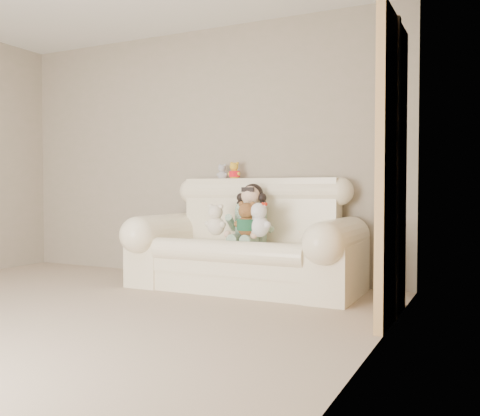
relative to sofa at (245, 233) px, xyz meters
The scene contains 11 objects.
floor 2.21m from the sofa, 111.80° to the right, with size 5.00×5.00×0.00m, color gray.
wall_back 1.23m from the sofa, 147.67° to the left, with size 4.50×4.50×0.00m, color tan.
wall_right 2.59m from the sofa, 53.95° to the right, with size 5.00×5.00×0.00m, color tan.
sofa is the anchor object (origin of this frame).
door_panel 1.63m from the sofa, 22.87° to the right, with size 0.06×0.90×2.10m, color tan.
seated_child 0.20m from the sofa, 71.81° to the left, with size 0.34×0.41×0.56m, color #2E7648, non-canonical shape.
brown_teddy 0.23m from the sofa, 57.05° to the right, with size 0.23×0.18×0.37m, color brown, non-canonical shape.
white_cat 0.28m from the sofa, 30.79° to the right, with size 0.23×0.18×0.37m, color white, non-canonical shape.
cream_teddy 0.31m from the sofa, 149.02° to the right, with size 0.22×0.17×0.34m, color #F0E3D0, non-canonical shape.
yellow_mini_bear 0.75m from the sofa, 128.68° to the left, with size 0.14×0.11×0.21m, color gold, non-canonical shape.
grey_mini_plush 0.82m from the sofa, 139.15° to the left, with size 0.12×0.10×0.19m, color silver, non-canonical shape.
Camera 1 is at (2.87, -2.36, 0.92)m, focal length 39.41 mm.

